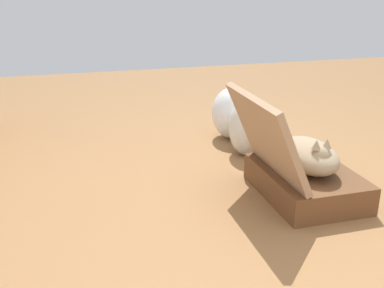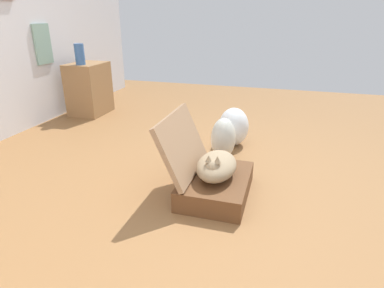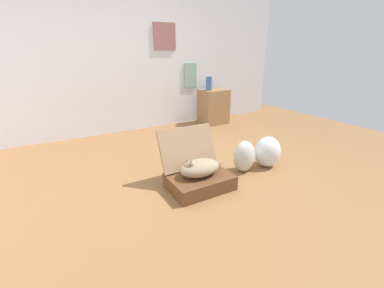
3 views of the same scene
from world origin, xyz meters
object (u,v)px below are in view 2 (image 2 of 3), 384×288
(cat, at_px, (216,166))
(plastic_bag_white, at_px, (223,138))
(side_table, at_px, (89,89))
(vase_tall, at_px, (80,54))
(plastic_bag_clear, at_px, (233,127))
(suitcase_base, at_px, (216,185))

(cat, height_order, plastic_bag_white, plastic_bag_white)
(side_table, height_order, vase_tall, vase_tall)
(plastic_bag_white, bearing_deg, plastic_bag_clear, -5.64)
(plastic_bag_white, height_order, side_table, side_table)
(side_table, bearing_deg, suitcase_base, -127.66)
(vase_tall, bearing_deg, plastic_bag_white, -112.00)
(cat, xyz_separation_m, plastic_bag_white, (0.68, 0.08, -0.05))
(plastic_bag_white, bearing_deg, cat, -172.89)
(plastic_bag_white, height_order, plastic_bag_clear, plastic_bag_clear)
(cat, bearing_deg, plastic_bag_white, 7.11)
(plastic_bag_white, xyz_separation_m, plastic_bag_clear, (0.35, -0.03, 0.00))
(suitcase_base, relative_size, cat, 1.25)
(plastic_bag_white, relative_size, plastic_bag_clear, 0.99)
(plastic_bag_clear, height_order, side_table, side_table)
(cat, relative_size, side_table, 0.78)
(vase_tall, bearing_deg, side_table, 4.92)
(suitcase_base, relative_size, side_table, 0.98)
(plastic_bag_clear, distance_m, vase_tall, 2.15)
(plastic_bag_white, xyz_separation_m, side_table, (0.93, 1.99, 0.14))
(suitcase_base, xyz_separation_m, plastic_bag_white, (0.67, 0.09, 0.12))
(plastic_bag_white, relative_size, vase_tall, 1.52)
(plastic_bag_white, distance_m, vase_tall, 2.22)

